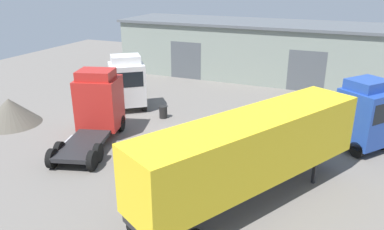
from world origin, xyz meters
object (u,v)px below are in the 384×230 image
object	(u,v)px
tractor_unit_white	(127,83)
tractor_unit_red	(97,107)
oil_drum	(163,112)
gravel_pile	(10,111)
container_trailer_green	(252,150)
tractor_unit_blue	(358,115)

from	to	relation	value
tractor_unit_white	tractor_unit_red	xyz separation A→B (m)	(1.38, -5.60, 0.08)
tractor_unit_red	oil_drum	distance (m)	5.33
tractor_unit_red	gravel_pile	world-z (taller)	tractor_unit_red
tractor_unit_white	tractor_unit_red	bearing A→B (deg)	-24.82
oil_drum	container_trailer_green	bearing A→B (deg)	-43.66
oil_drum	tractor_unit_red	bearing A→B (deg)	-115.74
tractor_unit_blue	tractor_unit_red	xyz separation A→B (m)	(-14.90, -4.84, 0.05)
gravel_pile	oil_drum	bearing A→B (deg)	29.26
tractor_unit_white	container_trailer_green	bearing A→B (deg)	14.33
tractor_unit_blue	tractor_unit_red	size ratio (longest dim) A/B	1.00
gravel_pile	oil_drum	xyz separation A→B (m)	(9.13, 5.11, -0.47)
tractor_unit_white	oil_drum	size ratio (longest dim) A/B	7.77
tractor_unit_white	tractor_unit_blue	world-z (taller)	tractor_unit_blue
tractor_unit_white	tractor_unit_blue	size ratio (longest dim) A/B	1.00
container_trailer_green	oil_drum	xyz separation A→B (m)	(-8.44, 8.05, -2.18)
tractor_unit_red	tractor_unit_blue	bearing A→B (deg)	-88.80
tractor_unit_white	container_trailer_green	distance (m)	15.08
tractor_unit_red	oil_drum	world-z (taller)	tractor_unit_red
tractor_unit_blue	tractor_unit_red	distance (m)	15.67
tractor_unit_white	oil_drum	distance (m)	4.02
container_trailer_green	oil_drum	bearing A→B (deg)	75.12
tractor_unit_red	tractor_unit_white	bearing A→B (deg)	-2.96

